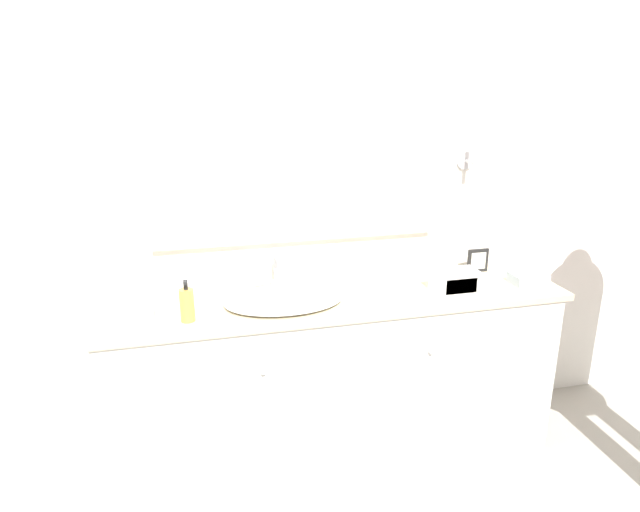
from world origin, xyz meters
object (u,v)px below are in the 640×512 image
at_px(soap_bottle, 187,304).
at_px(appliance_box, 455,282).
at_px(sink_basin, 284,298).
at_px(picture_frame, 478,261).

bearing_deg(soap_bottle, appliance_box, 1.38).
bearing_deg(sink_basin, appliance_box, -5.05).
bearing_deg(picture_frame, appliance_box, -136.04).
bearing_deg(picture_frame, soap_bottle, -169.80).
xyz_separation_m(sink_basin, soap_bottle, (-0.42, -0.10, 0.05)).
relative_size(soap_bottle, picture_frame, 1.48).
height_order(sink_basin, picture_frame, sink_basin).
distance_m(sink_basin, appliance_box, 0.81).
xyz_separation_m(appliance_box, picture_frame, (0.24, 0.24, 0.01)).
distance_m(soap_bottle, appliance_box, 1.23).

